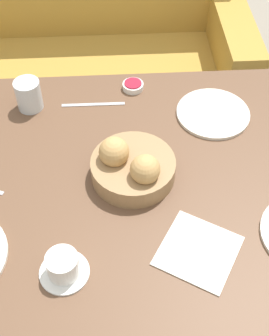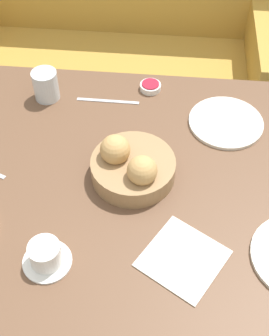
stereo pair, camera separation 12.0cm
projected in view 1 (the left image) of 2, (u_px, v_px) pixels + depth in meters
ground_plane at (134, 300)px, 1.77m from camera, size 10.00×10.00×0.00m
dining_table at (133, 201)px, 1.29m from camera, size 1.37×0.88×0.72m
couch at (81, 69)px, 2.18m from camera, size 1.46×0.70×0.88m
bread_basket at (133, 166)px, 1.20m from camera, size 0.22×0.22×0.12m
plate_far_center at (213, 113)px, 1.38m from camera, size 0.22×0.22×0.01m
water_tumbler at (29, 95)px, 1.37m from camera, size 0.08×0.08×0.09m
coffee_cup at (63, 267)px, 1.02m from camera, size 0.11×0.11×0.06m
jam_bowl_berry at (133, 86)px, 1.45m from camera, size 0.07×0.07×0.02m
knife_silver at (93, 104)px, 1.41m from camera, size 0.19×0.01×0.00m
napkin at (198, 251)px, 1.08m from camera, size 0.23×0.23×0.00m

